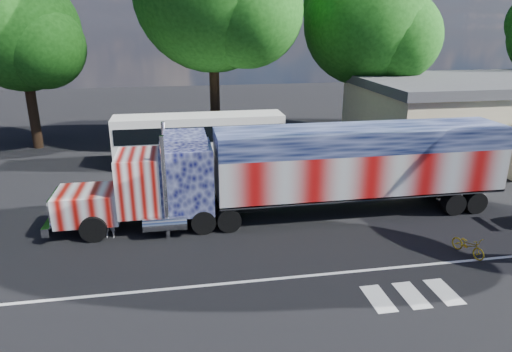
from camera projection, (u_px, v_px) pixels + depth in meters
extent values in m
plane|color=black|center=(268.00, 241.00, 19.29)|extent=(100.00, 100.00, 0.00)
cube|color=silver|center=(285.00, 278.00, 16.49)|extent=(30.00, 0.15, 0.01)
cube|color=silver|center=(378.00, 299.00, 15.27)|extent=(0.70, 1.60, 0.01)
cube|color=silver|center=(411.00, 295.00, 15.47)|extent=(0.70, 1.60, 0.01)
cube|color=silver|center=(444.00, 292.00, 15.66)|extent=(0.70, 1.60, 0.01)
cube|color=black|center=(165.00, 210.00, 20.60)|extent=(9.19, 1.02, 0.31)
cube|color=tan|center=(89.00, 205.00, 19.90)|extent=(2.66, 2.25, 1.33)
cube|color=silver|center=(55.00, 207.00, 19.67)|extent=(0.12, 1.94, 1.18)
cube|color=silver|center=(52.00, 221.00, 19.85)|extent=(0.31, 2.55, 0.37)
cube|color=tan|center=(140.00, 182.00, 19.97)|extent=(1.84, 2.55, 2.55)
cube|color=black|center=(118.00, 173.00, 19.68)|extent=(0.06, 2.14, 0.92)
cube|color=#474C7F|center=(187.00, 177.00, 20.27)|extent=(2.25, 2.55, 2.96)
cube|color=#474C7F|center=(185.00, 140.00, 19.73)|extent=(1.84, 2.45, 0.51)
cylinder|color=silver|center=(166.00, 169.00, 21.38)|extent=(0.20, 0.20, 4.49)
cylinder|color=silver|center=(165.00, 189.00, 18.86)|extent=(0.20, 0.20, 4.49)
cylinder|color=silver|center=(166.00, 201.00, 21.85)|extent=(1.84, 0.67, 0.67)
cylinder|color=silver|center=(165.00, 223.00, 19.37)|extent=(1.84, 0.67, 0.67)
cylinder|color=black|center=(94.00, 229.00, 19.11)|extent=(1.12, 0.36, 1.12)
cylinder|color=black|center=(101.00, 208.00, 21.21)|extent=(1.12, 0.36, 1.12)
cylinder|color=black|center=(203.00, 221.00, 19.92)|extent=(1.06, 0.56, 1.06)
cylinder|color=black|center=(200.00, 203.00, 21.92)|extent=(1.06, 0.56, 1.06)
cylinder|color=black|center=(229.00, 219.00, 20.11)|extent=(1.06, 0.56, 1.06)
cylinder|color=black|center=(224.00, 201.00, 22.11)|extent=(1.06, 0.56, 1.06)
cube|color=black|center=(358.00, 193.00, 22.01)|extent=(13.28, 1.12, 0.31)
cube|color=#D47676|center=(360.00, 169.00, 21.64)|extent=(13.69, 2.66, 2.04)
cube|color=#455185|center=(363.00, 138.00, 21.14)|extent=(13.69, 2.66, 1.02)
cube|color=silver|center=(359.00, 190.00, 21.96)|extent=(13.69, 2.66, 0.12)
cube|color=silver|center=(492.00, 152.00, 22.59)|extent=(0.04, 2.55, 2.96)
cylinder|color=black|center=(453.00, 203.00, 21.87)|extent=(1.06, 0.56, 1.06)
cylinder|color=black|center=(429.00, 188.00, 23.87)|extent=(1.06, 0.56, 1.06)
cylinder|color=black|center=(474.00, 202.00, 22.05)|extent=(1.06, 0.56, 1.06)
cylinder|color=black|center=(449.00, 187.00, 24.05)|extent=(1.06, 0.56, 1.06)
cube|color=white|center=(200.00, 139.00, 29.51)|extent=(10.81, 2.34, 3.15)
cube|color=black|center=(199.00, 130.00, 29.33)|extent=(10.45, 2.40, 0.99)
cube|color=black|center=(200.00, 157.00, 29.89)|extent=(10.81, 2.34, 0.23)
cube|color=black|center=(113.00, 141.00, 28.59)|extent=(0.05, 2.07, 1.26)
cylinder|color=black|center=(136.00, 164.00, 28.17)|extent=(0.90, 0.27, 0.90)
cylinder|color=black|center=(138.00, 154.00, 30.27)|extent=(0.90, 0.27, 0.90)
cylinder|color=black|center=(244.00, 159.00, 29.27)|extent=(0.90, 0.27, 0.90)
cylinder|color=black|center=(239.00, 149.00, 31.37)|extent=(0.90, 0.27, 0.90)
cylinder|color=black|center=(256.00, 158.00, 29.40)|extent=(0.90, 0.27, 0.90)
cylinder|color=black|center=(250.00, 149.00, 31.50)|extent=(0.90, 0.27, 0.90)
cube|color=#1E5926|center=(454.00, 140.00, 26.04)|extent=(1.60, 0.08, 1.20)
imported|color=slate|center=(109.00, 221.00, 19.36)|extent=(0.59, 0.41, 1.57)
imported|color=gold|center=(468.00, 245.00, 18.05)|extent=(0.94, 1.61, 0.80)
cylinder|color=black|center=(32.00, 103.00, 32.56)|extent=(0.70, 0.70, 6.50)
sphere|color=#1B5B15|center=(21.00, 32.00, 30.99)|extent=(7.99, 7.99, 7.99)
sphere|color=#1B5B15|center=(43.00, 47.00, 30.43)|extent=(5.59, 5.59, 5.59)
sphere|color=#1B5B15|center=(5.00, 18.00, 31.61)|extent=(5.19, 5.19, 5.19)
cylinder|color=black|center=(215.00, 88.00, 32.52)|extent=(0.70, 0.70, 8.54)
sphere|color=#1B5B15|center=(247.00, 11.00, 29.72)|extent=(7.40, 7.40, 7.40)
cylinder|color=black|center=(361.00, 94.00, 34.97)|extent=(0.70, 0.70, 6.98)
sphere|color=#1B5B15|center=(366.00, 23.00, 33.28)|extent=(9.10, 9.10, 9.10)
sphere|color=#1B5B15|center=(397.00, 37.00, 32.63)|extent=(6.37, 6.37, 6.37)
sphere|color=#1B5B15|center=(343.00, 8.00, 34.01)|extent=(5.91, 5.91, 5.91)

